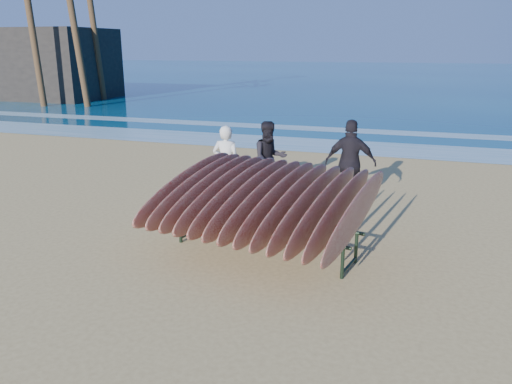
# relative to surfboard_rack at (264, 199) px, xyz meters

# --- Properties ---
(ground) EXTENTS (120.00, 120.00, 0.00)m
(ground) POSITION_rel_surfboard_rack_xyz_m (-0.23, -0.52, -0.93)
(ground) COLOR tan
(ground) RESTS_ON ground
(ocean) EXTENTS (160.00, 160.00, 0.00)m
(ocean) POSITION_rel_surfboard_rack_xyz_m (-0.23, 54.48, -0.92)
(ocean) COLOR navy
(ocean) RESTS_ON ground
(foam_near) EXTENTS (160.00, 160.00, 0.00)m
(foam_near) POSITION_rel_surfboard_rack_xyz_m (-0.23, 9.48, -0.92)
(foam_near) COLOR white
(foam_near) RESTS_ON ground
(foam_far) EXTENTS (160.00, 160.00, 0.00)m
(foam_far) POSITION_rel_surfboard_rack_xyz_m (-0.23, 12.98, -0.92)
(foam_far) COLOR white
(foam_far) RESTS_ON ground
(surfboard_rack) EXTENTS (3.68, 3.53, 1.51)m
(surfboard_rack) POSITION_rel_surfboard_rack_xyz_m (0.00, 0.00, 0.00)
(surfboard_rack) COLOR #1C2D1F
(surfboard_rack) RESTS_ON ground
(person_white) EXTENTS (0.65, 0.46, 1.68)m
(person_white) POSITION_rel_surfboard_rack_xyz_m (-1.65, 2.58, -0.09)
(person_white) COLOR silver
(person_white) RESTS_ON ground
(person_dark_a) EXTENTS (1.05, 1.00, 1.70)m
(person_dark_a) POSITION_rel_surfboard_rack_xyz_m (-0.86, 3.26, -0.07)
(person_dark_a) COLOR black
(person_dark_a) RESTS_ON ground
(person_dark_b) EXTENTS (1.09, 0.48, 1.85)m
(person_dark_b) POSITION_rel_surfboard_rack_xyz_m (1.00, 3.07, -0.00)
(person_dark_b) COLOR black
(person_dark_b) RESTS_ON ground
(building) EXTENTS (9.84, 5.47, 4.37)m
(building) POSITION_rel_surfboard_rack_xyz_m (-21.84, 20.19, 1.26)
(building) COLOR #2D2823
(building) RESTS_ON ground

